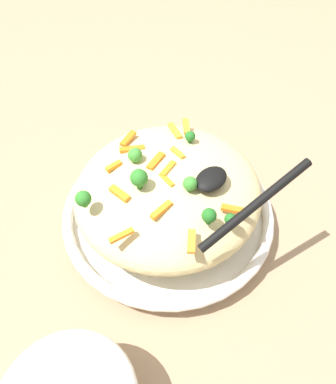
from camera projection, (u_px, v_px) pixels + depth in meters
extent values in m
plane|color=#9E7F60|center=(168.00, 221.00, 0.66)|extent=(2.40, 2.40, 0.00)
cylinder|color=white|center=(168.00, 217.00, 0.65)|extent=(0.33, 0.33, 0.02)
torus|color=white|center=(168.00, 210.00, 0.63)|extent=(0.36, 0.36, 0.02)
torus|color=black|center=(168.00, 209.00, 0.63)|extent=(0.36, 0.36, 0.00)
ellipsoid|color=#DBC689|center=(168.00, 190.00, 0.59)|extent=(0.31, 0.30, 0.10)
cube|color=orange|center=(132.00, 149.00, 0.59)|extent=(0.04, 0.03, 0.01)
cube|color=orange|center=(175.00, 131.00, 0.62)|extent=(0.03, 0.04, 0.01)
cube|color=orange|center=(114.00, 166.00, 0.56)|extent=(0.03, 0.01, 0.01)
cube|color=orange|center=(235.00, 210.00, 0.51)|extent=(0.03, 0.04, 0.01)
cube|color=orange|center=(167.00, 180.00, 0.54)|extent=(0.01, 0.03, 0.01)
cube|color=orange|center=(158.00, 160.00, 0.57)|extent=(0.04, 0.02, 0.01)
cube|color=orange|center=(128.00, 138.00, 0.61)|extent=(0.04, 0.02, 0.01)
cube|color=orange|center=(168.00, 168.00, 0.55)|extent=(0.03, 0.01, 0.01)
cube|color=orange|center=(191.00, 241.00, 0.48)|extent=(0.03, 0.03, 0.01)
cube|color=orange|center=(178.00, 153.00, 0.58)|extent=(0.01, 0.03, 0.01)
cube|color=orange|center=(119.00, 193.00, 0.53)|extent=(0.01, 0.04, 0.01)
cube|color=orange|center=(121.00, 235.00, 0.48)|extent=(0.04, 0.02, 0.01)
cube|color=orange|center=(161.00, 210.00, 0.51)|extent=(0.04, 0.01, 0.01)
cube|color=orange|center=(186.00, 127.00, 0.62)|extent=(0.03, 0.03, 0.01)
cylinder|color=#205B1C|center=(229.00, 223.00, 0.49)|extent=(0.01, 0.01, 0.01)
sphere|color=#236B23|center=(230.00, 219.00, 0.49)|extent=(0.02, 0.02, 0.02)
cylinder|color=#296820|center=(85.00, 204.00, 0.51)|extent=(0.01, 0.01, 0.01)
sphere|color=#2D7A28|center=(83.00, 199.00, 0.51)|extent=(0.02, 0.02, 0.02)
cylinder|color=#296820|center=(140.00, 185.00, 0.53)|extent=(0.01, 0.01, 0.01)
sphere|color=#2D7A28|center=(139.00, 178.00, 0.52)|extent=(0.03, 0.03, 0.03)
cylinder|color=#377928|center=(136.00, 160.00, 0.57)|extent=(0.01, 0.01, 0.01)
sphere|color=#3D8E33|center=(135.00, 155.00, 0.56)|extent=(0.02, 0.02, 0.02)
cylinder|color=#377928|center=(190.00, 189.00, 0.53)|extent=(0.01, 0.01, 0.01)
sphere|color=#3D8E33|center=(190.00, 184.00, 0.52)|extent=(0.02, 0.02, 0.02)
cylinder|color=#205B1C|center=(190.00, 140.00, 0.60)|extent=(0.01, 0.01, 0.01)
sphere|color=#236B23|center=(190.00, 136.00, 0.59)|extent=(0.02, 0.02, 0.02)
cylinder|color=#205B1C|center=(208.00, 221.00, 0.49)|extent=(0.01, 0.01, 0.01)
sphere|color=#236B23|center=(209.00, 216.00, 0.49)|extent=(0.02, 0.02, 0.02)
ellipsoid|color=black|center=(211.00, 179.00, 0.53)|extent=(0.06, 0.04, 0.02)
cylinder|color=black|center=(255.00, 205.00, 0.46)|extent=(0.17, 0.06, 0.07)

